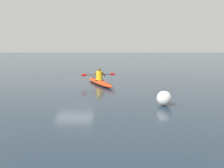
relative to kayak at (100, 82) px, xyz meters
name	(u,v)px	position (x,y,z in m)	size (l,w,h in m)	color
ground_plane	(74,82)	(1.80, -0.95, -0.14)	(160.00, 160.00, 0.00)	#1E2D3D
kayak	(100,82)	(0.00, 0.00, 0.00)	(2.26, 4.89, 0.27)	red
kayaker	(99,75)	(0.03, -0.09, 0.46)	(2.21, 0.82, 0.79)	yellow
mooring_buoy_red_near	(164,98)	(-3.12, 6.70, 0.18)	(0.63, 0.63, 0.67)	silver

